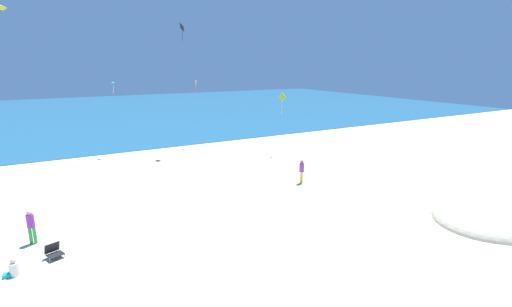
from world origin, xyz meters
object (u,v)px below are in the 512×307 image
object	(u,v)px
person_0	(302,170)
person_2	(13,269)
beach_chair_far_left	(54,251)
kite_orange	(195,84)
kite_teal	(112,83)
kite_lime	(282,98)
person_1	(31,224)
kite_black	(182,28)
kite_yellow	(2,7)

from	to	relation	value
person_0	person_2	distance (m)	15.86
beach_chair_far_left	person_0	size ratio (longest dim) A/B	0.47
person_0	kite_orange	world-z (taller)	kite_orange
beach_chair_far_left	person_2	bearing A→B (deg)	-81.66
kite_orange	kite_teal	size ratio (longest dim) A/B	1.72
person_2	kite_teal	bearing A→B (deg)	-106.80
kite_lime	person_1	bearing A→B (deg)	-155.48
beach_chair_far_left	person_2	xyz separation A→B (m)	(-1.31, -0.73, -0.02)
kite_black	person_1	bearing A→B (deg)	-131.78
beach_chair_far_left	person_0	distance (m)	14.42
person_1	beach_chair_far_left	bearing A→B (deg)	-138.30
kite_orange	beach_chair_far_left	bearing A→B (deg)	-126.55
kite_lime	kite_teal	bearing A→B (deg)	152.15
person_0	kite_orange	distance (m)	14.74
kite_teal	kite_lime	bearing A→B (deg)	-27.85
kite_orange	kite_teal	xyz separation A→B (m)	(-7.10, -0.08, 0.32)
beach_chair_far_left	kite_yellow	size ratio (longest dim) A/B	0.63
beach_chair_far_left	person_2	size ratio (longest dim) A/B	1.07
person_0	kite_teal	world-z (taller)	kite_teal
person_0	kite_teal	xyz separation A→B (m)	(-8.98, 13.73, 5.11)
person_0	kite_teal	size ratio (longest dim) A/B	1.57
kite_yellow	kite_black	bearing A→B (deg)	-34.68
person_2	kite_yellow	distance (m)	26.54
kite_teal	kite_black	bearing A→B (deg)	-21.20
person_2	kite_black	bearing A→B (deg)	-124.20
beach_chair_far_left	person_1	bearing A→B (deg)	-177.74
person_2	kite_yellow	world-z (taller)	kite_yellow
kite_teal	kite_yellow	size ratio (longest dim) A/B	0.84
person_1	kite_orange	bearing A→B (deg)	-22.56
beach_chair_far_left	kite_lime	bearing A→B (deg)	99.42
kite_black	kite_teal	xyz separation A→B (m)	(-5.36, 2.08, -4.32)
kite_lime	kite_yellow	distance (m)	24.41
person_0	kite_orange	bearing A→B (deg)	118.14
beach_chair_far_left	kite_black	size ratio (longest dim) A/B	0.51
person_2	kite_lime	size ratio (longest dim) A/B	0.37
kite_orange	kite_teal	bearing A→B (deg)	-179.34
kite_orange	person_1	bearing A→B (deg)	-131.38
kite_orange	kite_yellow	xyz separation A→B (m)	(-14.23, 6.48, 6.39)
person_0	kite_yellow	distance (m)	28.22
person_0	person_2	bearing A→B (deg)	-146.97
person_1	kite_black	xyz separation A→B (m)	(11.27, 12.62, 9.44)
person_1	person_2	bearing A→B (deg)	-173.90
kite_lime	kite_yellow	bearing A→B (deg)	146.06
person_1	kite_teal	distance (m)	16.65
person_2	kite_yellow	xyz separation A→B (m)	(-0.65, 23.76, 11.82)
person_1	kite_yellow	world-z (taller)	kite_yellow
person_1	kite_teal	size ratio (longest dim) A/B	1.56
beach_chair_far_left	kite_lime	distance (m)	20.54
kite_orange	kite_yellow	distance (m)	16.90
beach_chair_far_left	kite_black	world-z (taller)	kite_black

